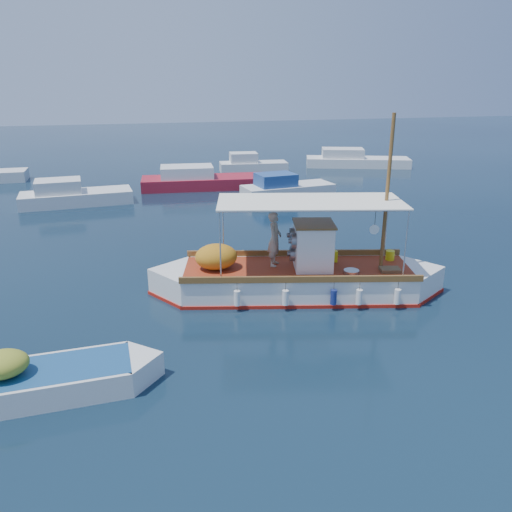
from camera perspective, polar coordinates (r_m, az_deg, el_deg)
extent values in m
plane|color=black|center=(17.58, 2.98, -5.15)|extent=(160.00, 160.00, 0.00)
cube|color=white|center=(18.13, 4.70, -3.11)|extent=(8.45, 4.53, 1.18)
cube|color=white|center=(18.17, -8.03, -3.20)|extent=(2.60, 2.60, 1.18)
cube|color=white|center=(18.97, 16.88, -2.88)|extent=(2.60, 2.60, 1.18)
cube|color=#A81B10|center=(18.27, 4.67, -4.13)|extent=(8.57, 4.64, 0.19)
cube|color=maroon|center=(17.92, 4.75, -1.43)|extent=(8.39, 4.32, 0.06)
cube|color=brown|center=(19.14, 4.35, 0.37)|extent=(7.93, 2.06, 0.21)
cube|color=brown|center=(16.63, 5.23, -2.67)|extent=(7.93, 2.06, 0.21)
cube|color=white|center=(17.71, 6.55, 1.09)|extent=(1.58, 1.66, 1.61)
cube|color=brown|center=(17.47, 6.65, 3.69)|extent=(1.71, 1.79, 0.06)
cylinder|color=slate|center=(17.21, 4.43, 1.73)|extent=(0.36, 0.58, 0.54)
cylinder|color=slate|center=(17.86, 4.22, 2.40)|extent=(0.36, 0.58, 0.54)
cylinder|color=slate|center=(17.72, 4.28, 0.25)|extent=(0.36, 0.58, 0.54)
cylinder|color=brown|center=(17.73, 14.75, 6.88)|extent=(0.16, 0.16, 5.36)
cylinder|color=brown|center=(17.61, 11.94, 5.58)|extent=(1.89, 0.55, 0.09)
cylinder|color=silver|center=(18.57, -3.78, 3.34)|extent=(0.06, 0.06, 2.41)
cylinder|color=silver|center=(16.32, -4.11, 1.05)|extent=(0.06, 0.06, 2.41)
cylinder|color=silver|center=(19.30, 14.69, 3.35)|extent=(0.06, 0.06, 2.41)
cylinder|color=silver|center=(17.14, 16.75, 1.15)|extent=(0.06, 0.06, 2.41)
cube|color=white|center=(17.25, 6.22, 6.23)|extent=(6.76, 4.01, 0.04)
ellipsoid|color=#BF7C1B|center=(17.69, -4.57, -0.08)|extent=(1.76, 1.60, 0.90)
cube|color=yellow|center=(18.59, 8.86, -0.06)|extent=(0.31, 0.25, 0.43)
cylinder|color=yellow|center=(19.23, 15.07, 0.06)|extent=(0.39, 0.39, 0.36)
cube|color=brown|center=(18.12, 15.06, -1.53)|extent=(0.79, 0.64, 0.13)
cylinder|color=#B2B2B2|center=(17.63, 10.85, -1.78)|extent=(0.65, 0.65, 0.13)
cylinder|color=white|center=(16.73, 13.37, 2.96)|extent=(0.32, 0.11, 0.32)
cylinder|color=white|center=(16.62, -2.17, -4.82)|extent=(0.26, 0.26, 0.51)
cylinder|color=navy|center=(16.87, 8.85, -4.66)|extent=(0.26, 0.26, 0.51)
cylinder|color=white|center=(17.37, 15.85, -4.47)|extent=(0.26, 0.26, 0.51)
imported|color=#A79D8A|center=(17.81, 2.14, 1.95)|extent=(0.76, 0.86, 1.97)
cube|color=white|center=(13.69, -23.42, -13.44)|extent=(4.41, 1.85, 0.85)
cube|color=white|center=(13.55, -14.07, -12.66)|extent=(1.70, 1.70, 0.85)
cube|color=navy|center=(13.48, -23.66, -11.98)|extent=(4.40, 1.66, 0.05)
ellipsoid|color=#989F2D|center=(13.46, -27.09, -10.97)|extent=(1.28, 1.06, 0.62)
cube|color=silver|center=(33.25, -19.76, 6.11)|extent=(6.79, 2.90, 1.00)
cube|color=silver|center=(33.10, -21.66, 7.43)|extent=(2.80, 2.24, 0.80)
cube|color=maroon|center=(36.39, -5.67, 8.22)|extent=(9.35, 3.70, 1.00)
cube|color=silver|center=(36.17, -7.90, 9.52)|extent=(3.87, 2.73, 0.80)
cube|color=silver|center=(33.46, 3.67, 7.29)|extent=(6.26, 2.91, 1.00)
cube|color=#294C8A|center=(32.91, 2.26, 8.71)|extent=(2.62, 2.15, 0.80)
cube|color=silver|center=(46.39, 11.51, 10.35)|extent=(9.39, 5.45, 1.00)
cube|color=silver|center=(46.12, 9.88, 11.53)|extent=(4.15, 3.28, 0.80)
cube|color=silver|center=(42.96, -0.29, 10.03)|extent=(5.82, 2.59, 1.00)
cube|color=silver|center=(42.71, -1.44, 11.19)|extent=(2.42, 1.93, 0.80)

